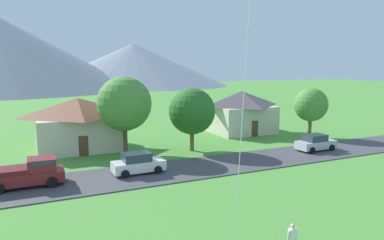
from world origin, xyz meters
TOP-DOWN VIEW (x-y plane):
  - road_strip at (0.00, 30.24)m, footprint 160.00×6.14m
  - mountain_west_ridge at (37.23, 170.49)m, footprint 90.16×90.16m
  - house_leftmost at (16.05, 43.08)m, footprint 8.26×6.93m
  - house_left_center at (-4.90, 41.93)m, footprint 8.93×6.99m
  - tree_near_left at (21.94, 36.59)m, footprint 4.11×4.11m
  - tree_center at (-1.01, 37.65)m, footprint 5.36×5.36m
  - tree_right_of_center at (5.66, 36.25)m, footprint 4.80×4.80m
  - parked_car_silver_west_end at (17.23, 30.74)m, footprint 4.24×2.15m
  - parked_car_white_mid_east at (-1.74, 30.77)m, footprint 4.21×2.11m
  - pickup_truck_maroon_west_side at (-9.89, 30.96)m, footprint 5.21×2.35m

SIDE VIEW (x-z plane):
  - road_strip at x=0.00m, z-range 0.00..0.08m
  - parked_car_silver_west_end at x=17.23m, z-range 0.03..1.71m
  - parked_car_white_mid_east at x=-1.74m, z-range 0.03..1.71m
  - pickup_truck_maroon_west_side at x=-9.89m, z-range 0.06..2.06m
  - house_left_center at x=-4.90m, z-range 0.10..5.57m
  - house_leftmost at x=16.05m, z-range 0.10..5.62m
  - tree_near_left at x=21.94m, z-range 0.99..7.12m
  - tree_right_of_center at x=5.66m, z-range 0.87..7.42m
  - tree_center at x=-1.01m, z-range 1.19..8.96m
  - mountain_west_ridge at x=37.23m, z-range 0.00..19.92m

